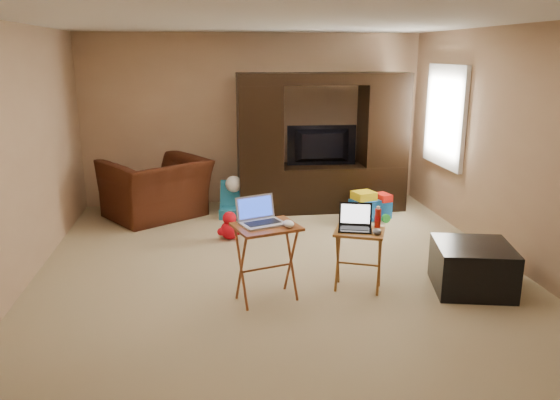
{
  "coord_description": "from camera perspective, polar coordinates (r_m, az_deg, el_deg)",
  "views": [
    {
      "loc": [
        -0.71,
        -5.38,
        2.21
      ],
      "look_at": [
        0.0,
        -0.2,
        0.8
      ],
      "focal_mm": 35.0,
      "sensor_mm": 36.0,
      "label": 1
    }
  ],
  "objects": [
    {
      "name": "water_bottle",
      "position": [
        5.3,
        10.19,
        -1.87
      ],
      "size": [
        0.06,
        0.06,
        0.18
      ],
      "primitive_type": "cylinder",
      "color": "red",
      "rests_on": "tray_table_right"
    },
    {
      "name": "floor",
      "position": [
        5.86,
        -0.27,
        -7.06
      ],
      "size": [
        5.5,
        5.5,
        0.0
      ],
      "primitive_type": "plane",
      "color": "tan",
      "rests_on": "ground"
    },
    {
      "name": "plush_toy",
      "position": [
        6.69,
        -5.27,
        -2.65
      ],
      "size": [
        0.32,
        0.27,
        0.36
      ],
      "primitive_type": null,
      "color": "red",
      "rests_on": "floor"
    },
    {
      "name": "push_toy",
      "position": [
        7.53,
        9.42,
        -0.55
      ],
      "size": [
        0.64,
        0.54,
        0.41
      ],
      "primitive_type": null,
      "rotation": [
        0.0,
        0.0,
        0.3
      ],
      "color": "blue",
      "rests_on": "floor"
    },
    {
      "name": "recliner",
      "position": [
        7.7,
        -12.8,
        1.16
      ],
      "size": [
        1.65,
        1.61,
        0.81
      ],
      "primitive_type": "imported",
      "rotation": [
        0.0,
        0.0,
        3.74
      ],
      "color": "#401D0D",
      "rests_on": "floor"
    },
    {
      "name": "laptop_left",
      "position": [
        4.87,
        -1.83,
        -1.24
      ],
      "size": [
        0.46,
        0.42,
        0.24
      ],
      "primitive_type": "cube",
      "rotation": [
        0.0,
        0.0,
        0.36
      ],
      "color": "#AFB0B4",
      "rests_on": "tray_table_left"
    },
    {
      "name": "ceiling",
      "position": [
        5.44,
        -0.3,
        18.15
      ],
      "size": [
        5.5,
        5.5,
        0.0
      ],
      "primitive_type": "plane",
      "rotation": [
        3.14,
        0.0,
        0.0
      ],
      "color": "silver",
      "rests_on": "ground"
    },
    {
      "name": "child_rocker",
      "position": [
        7.57,
        -4.78,
        0.03
      ],
      "size": [
        0.47,
        0.51,
        0.5
      ],
      "primitive_type": null,
      "rotation": [
        0.0,
        0.0,
        -0.25
      ],
      "color": "#1A6A8F",
      "rests_on": "floor"
    },
    {
      "name": "tray_table_left",
      "position": [
        5.01,
        -1.41,
        -6.61
      ],
      "size": [
        0.66,
        0.59,
        0.72
      ],
      "primitive_type": "cube",
      "rotation": [
        0.0,
        0.0,
        0.3
      ],
      "color": "#994D25",
      "rests_on": "floor"
    },
    {
      "name": "window_pane",
      "position": [
        7.67,
        17.01,
        8.39
      ],
      "size": [
        0.0,
        1.2,
        1.2
      ],
      "primitive_type": "plane",
      "rotation": [
        1.57,
        0.0,
        -1.57
      ],
      "color": "white",
      "rests_on": "ground"
    },
    {
      "name": "wall_right",
      "position": [
        6.34,
        22.84,
        5.2
      ],
      "size": [
        0.0,
        5.5,
        5.5
      ],
      "primitive_type": "plane",
      "rotation": [
        1.57,
        0.0,
        -1.57
      ],
      "color": "tan",
      "rests_on": "ground"
    },
    {
      "name": "mouse_right",
      "position": [
        5.12,
        10.09,
        -3.26
      ],
      "size": [
        0.11,
        0.14,
        0.05
      ],
      "primitive_type": "ellipsoid",
      "rotation": [
        0.0,
        0.0,
        -0.27
      ],
      "color": "#414146",
      "rests_on": "tray_table_right"
    },
    {
      "name": "wall_left",
      "position": [
        5.75,
        -25.87,
        3.97
      ],
      "size": [
        0.0,
        5.5,
        5.5
      ],
      "primitive_type": "plane",
      "rotation": [
        1.57,
        0.0,
        1.57
      ],
      "color": "tan",
      "rests_on": "ground"
    },
    {
      "name": "television",
      "position": [
        7.78,
        4.47,
        5.62
      ],
      "size": [
        1.0,
        0.18,
        0.57
      ],
      "primitive_type": "imported",
      "rotation": [
        0.0,
        0.0,
        3.09
      ],
      "color": "black",
      "rests_on": "entertainment_center"
    },
    {
      "name": "laptop_right",
      "position": [
        5.17,
        7.88,
        -1.87
      ],
      "size": [
        0.37,
        0.33,
        0.24
      ],
      "primitive_type": "cube",
      "rotation": [
        0.0,
        0.0,
        -0.27
      ],
      "color": "black",
      "rests_on": "tray_table_right"
    },
    {
      "name": "window_frame",
      "position": [
        7.66,
        16.87,
        8.39
      ],
      "size": [
        0.06,
        1.14,
        1.34
      ],
      "primitive_type": "cube",
      "color": "white",
      "rests_on": "ground"
    },
    {
      "name": "wall_back",
      "position": [
        8.22,
        -2.82,
        8.37
      ],
      "size": [
        5.0,
        0.0,
        5.0
      ],
      "primitive_type": "plane",
      "rotation": [
        1.57,
        0.0,
        0.0
      ],
      "color": "tan",
      "rests_on": "ground"
    },
    {
      "name": "entertainment_center",
      "position": [
        7.81,
        4.4,
        5.96
      ],
      "size": [
        2.39,
        0.61,
        1.95
      ],
      "primitive_type": "cube",
      "rotation": [
        0.0,
        0.0,
        -0.01
      ],
      "color": "black",
      "rests_on": "floor"
    },
    {
      "name": "ottoman",
      "position": [
        5.58,
        19.45,
        -6.65
      ],
      "size": [
        0.84,
        0.84,
        0.45
      ],
      "primitive_type": "cube",
      "rotation": [
        0.0,
        0.0,
        -0.23
      ],
      "color": "black",
      "rests_on": "floor"
    },
    {
      "name": "tray_table_right",
      "position": [
        5.3,
        8.19,
        -6.23
      ],
      "size": [
        0.56,
        0.51,
        0.59
      ],
      "primitive_type": "cube",
      "rotation": [
        0.0,
        0.0,
        -0.38
      ],
      "color": "#915A23",
      "rests_on": "floor"
    },
    {
      "name": "wall_front",
      "position": [
        2.89,
        6.89,
        -4.45
      ],
      "size": [
        5.0,
        0.0,
        5.0
      ],
      "primitive_type": "plane",
      "rotation": [
        -1.57,
        0.0,
        0.0
      ],
      "color": "tan",
      "rests_on": "ground"
    },
    {
      "name": "mouse_left",
      "position": [
        4.83,
        0.9,
        -2.5
      ],
      "size": [
        0.12,
        0.16,
        0.06
      ],
      "primitive_type": "ellipsoid",
      "rotation": [
        0.0,
        0.0,
        0.17
      ],
      "color": "white",
      "rests_on": "tray_table_left"
    }
  ]
}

